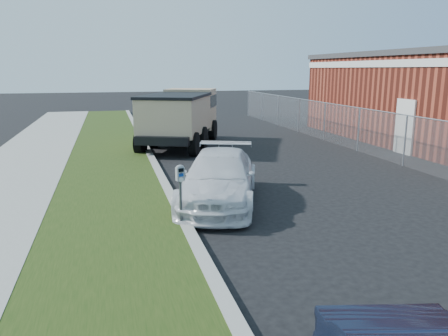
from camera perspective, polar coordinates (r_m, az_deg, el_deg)
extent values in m
plane|color=black|center=(10.50, 8.87, -6.07)|extent=(120.00, 120.00, 0.00)
cube|color=gray|center=(11.65, -7.00, -3.72)|extent=(0.25, 50.00, 0.15)
cube|color=#1B330D|center=(11.56, -14.89, -4.25)|extent=(3.00, 50.00, 0.13)
plane|color=slate|center=(19.12, 17.17, 4.80)|extent=(0.00, 30.00, 30.00)
cylinder|color=gray|center=(19.03, 17.35, 7.48)|extent=(0.04, 30.00, 0.04)
cylinder|color=gray|center=(16.68, 22.57, 3.30)|extent=(0.06, 0.06, 1.80)
cylinder|color=gray|center=(19.12, 17.17, 4.80)|extent=(0.06, 0.06, 1.80)
cylinder|color=gray|center=(21.71, 13.01, 5.93)|extent=(0.06, 0.06, 1.80)
cylinder|color=gray|center=(24.38, 9.74, 6.79)|extent=(0.06, 0.06, 1.80)
cylinder|color=gray|center=(27.13, 7.11, 7.46)|extent=(0.06, 0.06, 1.80)
cylinder|color=gray|center=(29.93, 4.97, 8.00)|extent=(0.06, 0.06, 1.80)
cylinder|color=gray|center=(32.76, 3.19, 8.43)|extent=(0.06, 0.06, 1.80)
cube|color=silver|center=(20.61, 19.77, 12.70)|extent=(0.06, 14.00, 0.30)
cube|color=silver|center=(19.10, 22.50, 5.00)|extent=(0.08, 1.10, 2.20)
cylinder|color=#3F4247|center=(9.33, -5.67, -4.56)|extent=(0.07, 0.07, 0.94)
cube|color=slate|center=(9.16, -5.76, -0.78)|extent=(0.19, 0.15, 0.28)
ellipsoid|color=slate|center=(9.13, -5.78, 0.08)|extent=(0.20, 0.16, 0.11)
cube|color=black|center=(9.08, -5.62, -0.28)|extent=(0.11, 0.04, 0.08)
cube|color=#0D3799|center=(9.11, -5.62, -0.92)|extent=(0.10, 0.03, 0.07)
cylinder|color=silver|center=(9.13, -5.60, -1.55)|extent=(0.10, 0.03, 0.10)
cube|color=#3F4247|center=(9.10, -5.62, -0.74)|extent=(0.04, 0.01, 0.05)
imported|color=silver|center=(11.22, -0.65, -1.22)|extent=(3.21, 4.83, 1.30)
cube|color=black|center=(19.58, -5.73, 4.87)|extent=(4.34, 6.45, 0.33)
cube|color=tan|center=(21.62, -4.36, 7.74)|extent=(2.74, 2.47, 1.91)
cube|color=black|center=(21.59, -4.37, 8.75)|extent=(2.78, 2.50, 0.57)
cube|color=tan|center=(18.75, -6.35, 6.94)|extent=(3.69, 4.59, 1.53)
cube|color=black|center=(18.69, -6.41, 9.36)|extent=(3.82, 4.72, 0.11)
cube|color=black|center=(22.59, -3.81, 5.77)|extent=(2.17, 1.03, 0.29)
cylinder|color=black|center=(21.91, -7.18, 5.10)|extent=(0.66, 1.00, 0.96)
cylinder|color=black|center=(21.42, -1.49, 5.03)|extent=(0.66, 1.00, 0.96)
cylinder|color=black|center=(19.46, -9.21, 4.08)|extent=(0.66, 1.00, 0.96)
cylinder|color=black|center=(18.91, -2.83, 3.98)|extent=(0.66, 1.00, 0.96)
cylinder|color=black|center=(17.85, -10.86, 3.24)|extent=(0.66, 1.00, 0.96)
cylinder|color=black|center=(17.25, -3.94, 3.11)|extent=(0.66, 1.00, 0.96)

